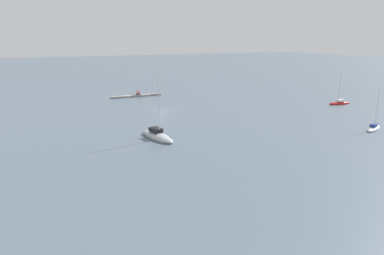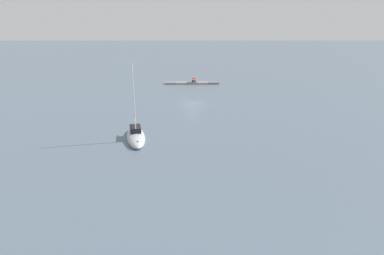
{
  "view_description": "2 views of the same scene",
  "coord_description": "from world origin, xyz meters",
  "px_view_note": "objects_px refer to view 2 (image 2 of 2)",
  "views": [
    {
      "loc": [
        25.65,
        71.05,
        16.3
      ],
      "look_at": [
        5.28,
        27.46,
        3.37
      ],
      "focal_mm": 31.34,
      "sensor_mm": 36.0,
      "label": 1
    },
    {
      "loc": [
        0.93,
        60.05,
        15.04
      ],
      "look_at": [
        0.45,
        19.29,
        1.42
      ],
      "focal_mm": 28.98,
      "sensor_mm": 36.0,
      "label": 2
    }
  ],
  "objects_px": {
    "person_seated_dark_right": "(193,81)",
    "sailboat_grey_far": "(136,136)",
    "umbrella_open_red": "(194,78)",
    "person_seated_maroon_left": "(195,81)"
  },
  "relations": [
    {
      "from": "person_seated_dark_right",
      "to": "sailboat_grey_far",
      "type": "height_order",
      "value": "sailboat_grey_far"
    },
    {
      "from": "umbrella_open_red",
      "to": "sailboat_grey_far",
      "type": "relative_size",
      "value": 0.13
    },
    {
      "from": "umbrella_open_red",
      "to": "sailboat_grey_far",
      "type": "height_order",
      "value": "sailboat_grey_far"
    },
    {
      "from": "person_seated_dark_right",
      "to": "person_seated_maroon_left",
      "type": "bearing_deg",
      "value": 172.11
    },
    {
      "from": "person_seated_maroon_left",
      "to": "person_seated_dark_right",
      "type": "bearing_deg",
      "value": -7.89
    },
    {
      "from": "person_seated_maroon_left",
      "to": "sailboat_grey_far",
      "type": "bearing_deg",
      "value": 83.79
    },
    {
      "from": "sailboat_grey_far",
      "to": "person_seated_maroon_left",
      "type": "bearing_deg",
      "value": -115.03
    },
    {
      "from": "person_seated_maroon_left",
      "to": "sailboat_grey_far",
      "type": "height_order",
      "value": "sailboat_grey_far"
    },
    {
      "from": "person_seated_maroon_left",
      "to": "umbrella_open_red",
      "type": "height_order",
      "value": "umbrella_open_red"
    },
    {
      "from": "person_seated_maroon_left",
      "to": "person_seated_dark_right",
      "type": "distance_m",
      "value": 0.58
    }
  ]
}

